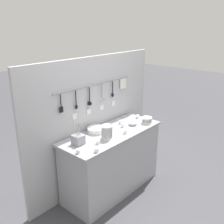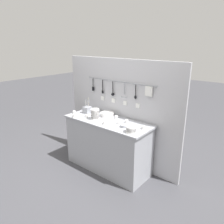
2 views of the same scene
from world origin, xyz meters
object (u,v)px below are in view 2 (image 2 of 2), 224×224
object	(u,v)px
plate_stack	(107,114)
cup_mid_row	(74,112)
cup_edge_far	(116,117)
cutlery_caddy	(87,110)
cup_by_caddy	(143,127)
cup_back_right	(87,116)
bowl_stack_back_corner	(95,114)
cup_beside_plates	(127,121)
steel_mixing_bowl	(124,126)
bowl_stack_tall_left	(131,129)
cup_back_left	(74,116)
cup_edge_near	(104,123)
cup_front_right	(119,122)

from	to	relation	value
plate_stack	cup_mid_row	world-z (taller)	plate_stack
cup_edge_far	cutlery_caddy	bearing A→B (deg)	-170.36
cup_by_caddy	cup_back_right	bearing A→B (deg)	-171.20
bowl_stack_back_corner	cutlery_caddy	bearing A→B (deg)	156.07
bowl_stack_back_corner	cup_beside_plates	world-z (taller)	bowl_stack_back_corner
cutlery_caddy	plate_stack	bearing A→B (deg)	13.42
steel_mixing_bowl	cup_mid_row	bearing A→B (deg)	-177.48
bowl_stack_tall_left	cup_back_left	distance (m)	1.11
plate_stack	cup_beside_plates	distance (m)	0.45
steel_mixing_bowl	cup_edge_far	xyz separation A→B (m)	(-0.32, 0.22, 0.01)
cutlery_caddy	cup_edge_far	xyz separation A→B (m)	(0.58, 0.10, -0.04)
cutlery_caddy	cup_edge_near	size ratio (longest dim) A/B	5.37
steel_mixing_bowl	cup_back_right	bearing A→B (deg)	-176.51
cup_beside_plates	cup_mid_row	bearing A→B (deg)	-168.01
plate_stack	cup_back_left	distance (m)	0.56
bowl_stack_back_corner	plate_stack	size ratio (longest dim) A/B	0.76
cup_front_right	cup_back_left	bearing A→B (deg)	-162.13
cup_mid_row	cup_back_left	world-z (taller)	same
cup_back_right	cup_edge_far	size ratio (longest dim) A/B	1.00
cup_back_right	cup_by_caddy	distance (m)	1.03
cup_edge_near	cup_edge_far	xyz separation A→B (m)	(-0.03, 0.32, 0.00)
cup_back_left	cup_by_caddy	size ratio (longest dim) A/B	1.00
cup_front_right	bowl_stack_back_corner	bearing A→B (deg)	-167.90
cup_back_right	cup_back_left	bearing A→B (deg)	-140.03
cup_mid_row	cup_edge_far	distance (m)	0.78
plate_stack	cup_edge_far	world-z (taller)	plate_stack
steel_mixing_bowl	cup_back_right	size ratio (longest dim) A/B	2.30
plate_stack	cup_mid_row	distance (m)	0.60
cup_mid_row	cup_beside_plates	size ratio (longest dim) A/B	1.00
bowl_stack_back_corner	cup_by_caddy	distance (m)	0.85
cup_edge_near	cup_edge_far	bearing A→B (deg)	95.12
cup_front_right	cup_by_caddy	xyz separation A→B (m)	(0.41, 0.05, 0.00)
bowl_stack_back_corner	cup_edge_near	size ratio (longest dim) A/B	3.47
cup_back_right	cup_back_left	xyz separation A→B (m)	(-0.16, -0.14, 0.00)
bowl_stack_tall_left	cup_back_left	bearing A→B (deg)	-176.00
bowl_stack_back_corner	cup_front_right	bearing A→B (deg)	12.10
cutlery_caddy	cup_beside_plates	bearing A→B (deg)	2.66
cup_back_left	cup_front_right	size ratio (longest dim) A/B	1.00
cup_back_left	steel_mixing_bowl	bearing A→B (deg)	11.32
cup_mid_row	cup_back_left	distance (m)	0.20
cutlery_caddy	cup_front_right	bearing A→B (deg)	-4.53
cup_edge_near	cup_back_left	bearing A→B (deg)	-172.57
bowl_stack_back_corner	cutlery_caddy	size ratio (longest dim) A/B	0.65
cup_back_right	bowl_stack_tall_left	bearing A→B (deg)	-3.56
bowl_stack_back_corner	plate_stack	distance (m)	0.25
plate_stack	cup_beside_plates	size ratio (longest dim) A/B	4.54
cutlery_caddy	cup_edge_far	world-z (taller)	cutlery_caddy
plate_stack	cup_front_right	size ratio (longest dim) A/B	4.54
cup_mid_row	cup_front_right	bearing A→B (deg)	6.94
cup_beside_plates	cup_front_right	distance (m)	0.13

